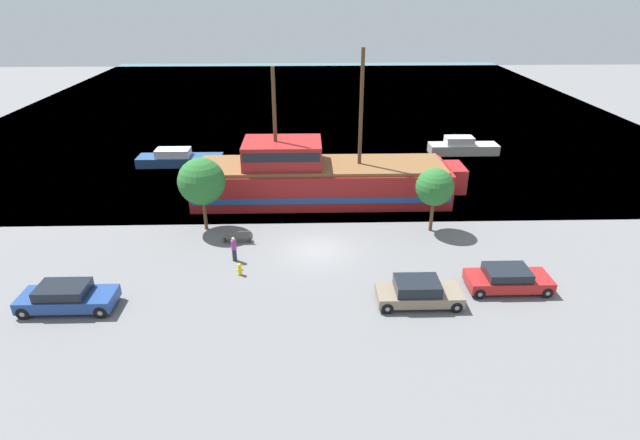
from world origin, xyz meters
TOP-DOWN VIEW (x-y plane):
  - ground_plane at (0.00, 0.00)m, footprint 160.00×160.00m
  - water_surface at (0.00, 44.00)m, footprint 80.00×80.00m
  - pirate_ship at (0.28, 8.37)m, footprint 21.01×5.23m
  - moored_boat_dockside at (-12.68, 17.12)m, footprint 7.87×2.19m
  - moored_boat_outer at (15.13, 19.90)m, footprint 6.84×2.03m
  - parked_car_curb_front at (10.57, -4.82)m, footprint 4.59×2.02m
  - parked_car_curb_mid at (5.29, -6.05)m, footprint 4.51×1.99m
  - parked_car_curb_rear at (-13.24, -6.04)m, footprint 4.89×1.96m
  - fire_hydrant at (-4.60, -2.88)m, footprint 0.42×0.25m
  - bench_promenade_east at (-5.27, 1.25)m, footprint 1.80×0.45m
  - pedestrian_walking_near at (-5.12, -1.20)m, footprint 0.32×0.32m
  - tree_row_east at (-7.68, 3.30)m, footprint 3.18×3.18m
  - tree_row_mideast at (7.97, 2.65)m, footprint 2.55×2.55m

SIDE VIEW (x-z plane):
  - ground_plane at x=0.00m, z-range 0.00..0.00m
  - water_surface at x=0.00m, z-range 0.00..0.00m
  - fire_hydrant at x=-4.60m, z-range 0.03..0.79m
  - bench_promenade_east at x=-5.27m, z-range 0.02..0.87m
  - moored_boat_dockside at x=-12.68m, z-range -0.19..1.38m
  - moored_boat_outer at x=15.13m, z-range -0.21..1.53m
  - parked_car_curb_front at x=10.57m, z-range 0.00..1.33m
  - parked_car_curb_mid at x=5.29m, z-range -0.01..1.40m
  - parked_car_curb_rear at x=-13.24m, z-range 0.00..1.44m
  - pedestrian_walking_near at x=-5.12m, z-range 0.01..1.62m
  - pirate_ship at x=0.28m, z-range -3.97..7.58m
  - tree_row_mideast at x=7.97m, z-range 0.97..5.49m
  - tree_row_east at x=-7.68m, z-range 0.98..6.12m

